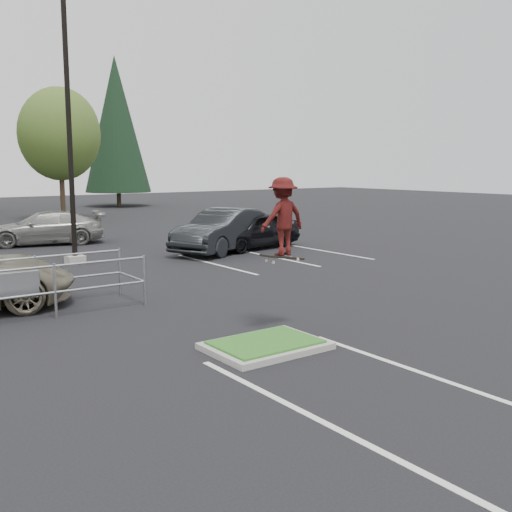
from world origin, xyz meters
TOP-DOWN VIEW (x-y plane):
  - ground at (0.00, 0.00)m, footprint 120.00×120.00m
  - grass_median at (0.00, 0.00)m, footprint 2.20×1.60m
  - stall_lines at (-1.35, 6.02)m, footprint 22.62×17.60m
  - light_pole at (0.50, 12.00)m, footprint 0.70×0.60m
  - decid_c at (5.99, 29.83)m, footprint 5.12×5.12m
  - conif_c at (14.00, 39.50)m, footprint 5.50×5.50m
  - cart_corral at (-3.01, 5.50)m, footprint 4.54×1.67m
  - skateboarder at (1.20, 1.00)m, footprint 1.10×0.62m
  - car_r_charc at (6.50, 11.44)m, footprint 5.58×3.83m
  - car_r_black at (8.00, 11.50)m, footprint 4.77×2.53m
  - car_far_silver at (1.33, 18.00)m, footprint 5.40×3.20m

SIDE VIEW (x-z plane):
  - ground at x=0.00m, z-range 0.00..0.00m
  - stall_lines at x=-1.35m, z-range 0.00..0.01m
  - grass_median at x=0.00m, z-range 0.00..0.16m
  - car_far_silver at x=1.33m, z-range 0.00..1.47m
  - car_r_black at x=8.00m, z-range 0.00..1.54m
  - cart_corral at x=-3.01m, z-range 0.16..1.44m
  - car_r_charc at x=6.50m, z-range 0.00..1.74m
  - skateboarder at x=1.20m, z-range 1.51..3.32m
  - light_pole at x=0.50m, z-range -0.50..9.62m
  - decid_c at x=5.99m, z-range 1.06..9.45m
  - conif_c at x=14.00m, z-range 0.60..13.10m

